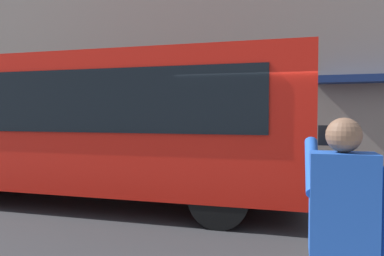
% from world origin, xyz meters
% --- Properties ---
extents(ground_plane, '(60.00, 60.00, 0.00)m').
position_xyz_m(ground_plane, '(0.00, 0.00, 0.00)').
color(ground_plane, '#2B2B2D').
extents(red_bus, '(9.05, 2.54, 3.08)m').
position_xyz_m(red_bus, '(3.58, -0.06, 1.68)').
color(red_bus, red).
rests_on(red_bus, ground_plane).
extents(pedestrian_photographer, '(0.53, 0.52, 1.70)m').
position_xyz_m(pedestrian_photographer, '(-0.93, 4.41, 1.14)').
color(pedestrian_photographer, '#1E2347').
rests_on(pedestrian_photographer, sidewalk_curb).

